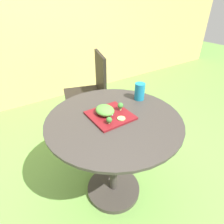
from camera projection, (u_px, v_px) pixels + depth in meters
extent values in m
plane|color=#669342|center=(113.00, 190.00, 1.64)|extent=(12.00, 12.00, 0.00)
cube|color=tan|center=(32.00, 46.00, 2.61)|extent=(8.00, 0.08, 1.63)
cylinder|color=#38332D|center=(114.00, 119.00, 1.25)|extent=(0.90, 0.90, 0.02)
cylinder|color=#38332D|center=(114.00, 158.00, 1.44)|extent=(0.06, 0.06, 0.69)
cylinder|color=#38332D|center=(113.00, 188.00, 1.63)|extent=(0.44, 0.44, 0.04)
cube|color=black|center=(84.00, 95.00, 2.21)|extent=(0.55, 0.55, 0.03)
cube|color=black|center=(100.00, 74.00, 2.13)|extent=(0.16, 0.41, 0.45)
cylinder|color=black|center=(69.00, 106.00, 2.42)|extent=(0.02, 0.02, 0.43)
cylinder|color=black|center=(72.00, 122.00, 2.13)|extent=(0.02, 0.02, 0.43)
cylinder|color=black|center=(97.00, 102.00, 2.51)|extent=(0.02, 0.02, 0.43)
cylinder|color=black|center=(104.00, 117.00, 2.22)|extent=(0.02, 0.02, 0.43)
cube|color=maroon|center=(110.00, 115.00, 1.26)|extent=(0.26, 0.26, 0.01)
cylinder|color=teal|center=(140.00, 91.00, 1.44)|extent=(0.08, 0.08, 0.13)
cylinder|color=#156886|center=(139.00, 94.00, 1.45)|extent=(0.07, 0.07, 0.09)
cube|color=silver|center=(102.00, 109.00, 1.31)|extent=(0.02, 0.11, 0.00)
cube|color=silver|center=(110.00, 114.00, 1.26)|extent=(0.03, 0.05, 0.00)
ellipsoid|color=#519338|center=(105.00, 110.00, 1.25)|extent=(0.12, 0.14, 0.05)
cylinder|color=#99B770|center=(109.00, 123.00, 1.17)|extent=(0.01, 0.01, 0.01)
sphere|color=#38752D|center=(109.00, 120.00, 1.16)|extent=(0.04, 0.04, 0.04)
cylinder|color=#99B770|center=(120.00, 109.00, 1.30)|extent=(0.01, 0.01, 0.02)
sphere|color=#38752D|center=(120.00, 106.00, 1.29)|extent=(0.04, 0.04, 0.04)
cylinder|color=#8EB766|center=(121.00, 118.00, 1.22)|extent=(0.05, 0.05, 0.01)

